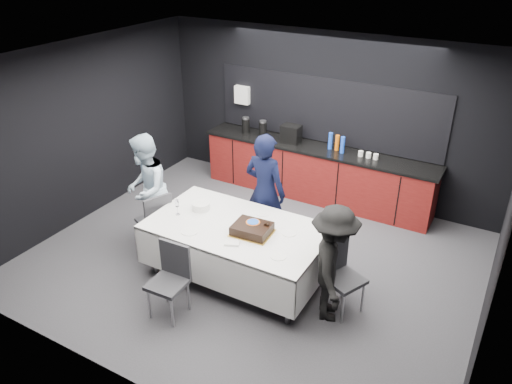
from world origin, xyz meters
The scene contains 18 objects.
ground centered at (0.00, 0.00, 0.00)m, with size 6.00×6.00×0.00m, color #3F3F44.
room_shell centered at (0.00, 0.00, 1.86)m, with size 6.04×5.04×2.82m.
kitchenette centered at (-0.02, 2.22, 0.54)m, with size 4.10×0.64×2.05m.
party_table centered at (0.00, -0.40, 0.64)m, with size 2.32×1.32×0.78m.
cake_assembly centered at (0.26, -0.45, 0.84)m, with size 0.53×0.44×0.16m.
plate_stack centered at (-0.66, -0.26, 0.83)m, with size 0.25×0.25×0.10m, color white.
loose_plate_near centered at (-0.45, -0.81, 0.78)m, with size 0.22×0.22×0.01m, color white.
loose_plate_right_a centered at (0.66, -0.22, 0.78)m, with size 0.19×0.19×0.01m, color white.
loose_plate_right_b centered at (0.78, -0.74, 0.78)m, with size 0.20×0.20×0.01m, color white.
loose_plate_far centered at (0.13, 0.05, 0.78)m, with size 0.19×0.19×0.01m, color white.
fork_pile centered at (0.17, -0.79, 0.79)m, with size 0.18×0.11×0.03m, color white.
champagne_flute centered at (-0.85, -0.54, 0.94)m, with size 0.06×0.06×0.22m.
chair_left centered at (-1.33, -0.45, 0.53)m, with size 0.55×0.55×0.92m.
chair_right centered at (1.41, -0.32, 0.53)m, with size 0.56×0.56×0.92m.
chair_near centered at (-0.32, -1.39, 0.53)m, with size 0.44×0.44×0.92m.
person_center centered at (-0.06, 0.46, 0.88)m, with size 0.64×0.42×1.75m, color black.
person_left centered at (-1.64, -0.25, 0.83)m, with size 0.81×0.63×1.66m, color #AEC8DA.
person_right centered at (1.38, -0.52, 0.75)m, with size 0.96×0.55×1.49m, color black.
Camera 1 is at (2.93, -5.07, 4.16)m, focal length 35.00 mm.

